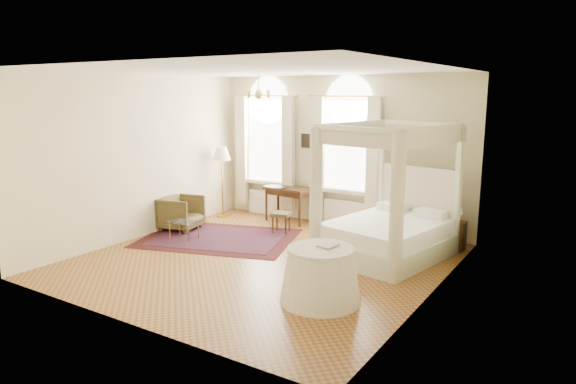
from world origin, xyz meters
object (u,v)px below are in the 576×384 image
canopy_bed (386,228)px  side_table (320,275)px  stool (281,216)px  coffee_table (184,223)px  floor_lamp (221,157)px  writing_desk (288,192)px  armchair (181,213)px  nightstand (454,236)px

canopy_bed → side_table: bearing=-90.6°
stool → coffee_table: (-1.40, -1.47, -0.02)m
side_table → floor_lamp: bearing=144.1°
canopy_bed → floor_lamp: (-4.47, 0.82, 0.88)m
writing_desk → side_table: bearing=-51.9°
stool → armchair: (-1.97, -0.96, 0.01)m
stool → floor_lamp: bearing=167.3°
canopy_bed → writing_desk: bearing=156.9°
nightstand → coffee_table: 5.31m
stool → coffee_table: bearing=-133.6°
coffee_table → stool: bearing=46.4°
canopy_bed → side_table: size_ratio=2.16×
side_table → writing_desk: bearing=128.1°
writing_desk → floor_lamp: (-1.62, -0.40, 0.74)m
nightstand → writing_desk: size_ratio=0.49×
stool → side_table: side_table is taller
coffee_table → floor_lamp: 2.28m
canopy_bed → nightstand: 1.46m
nightstand → writing_desk: writing_desk is taller
stool → armchair: armchair is taller
nightstand → writing_desk: 3.81m
coffee_table → side_table: size_ratio=0.50×
canopy_bed → stool: (-2.50, 0.37, -0.18)m
canopy_bed → writing_desk: size_ratio=2.23×
nightstand → floor_lamp: floor_lamp is taller
nightstand → armchair: (-5.40, -1.68, 0.09)m
writing_desk → stool: 0.97m
canopy_bed → side_table: (-0.03, -2.40, -0.16)m
armchair → side_table: 4.80m
stool → floor_lamp: floor_lamp is taller
floor_lamp → canopy_bed: bearing=-10.4°
floor_lamp → nightstand: bearing=2.9°
stool → floor_lamp: 2.28m
floor_lamp → side_table: bearing=-35.9°
writing_desk → coffee_table: size_ratio=1.93×
nightstand → stool: bearing=-168.1°
writing_desk → side_table: 4.60m
armchair → side_table: bearing=-123.9°
stool → armchair: 2.19m
nightstand → stool: nightstand is taller
canopy_bed → stool: 2.54m
nightstand → canopy_bed: bearing=-130.3°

